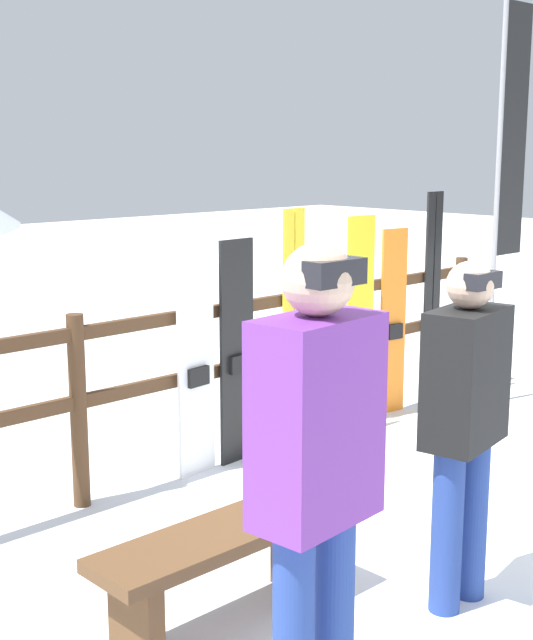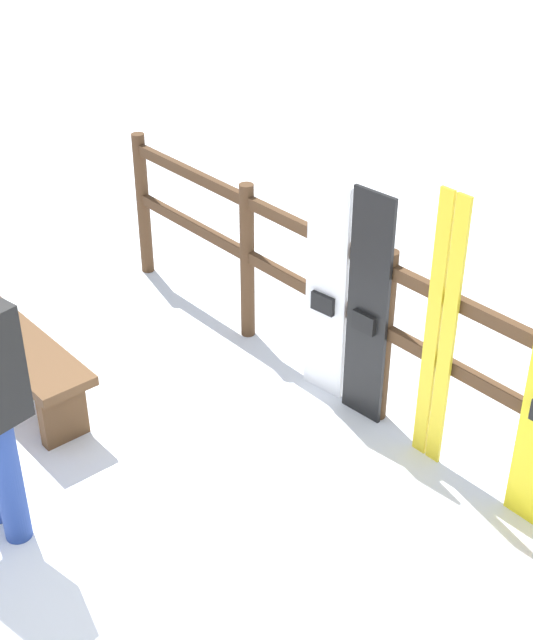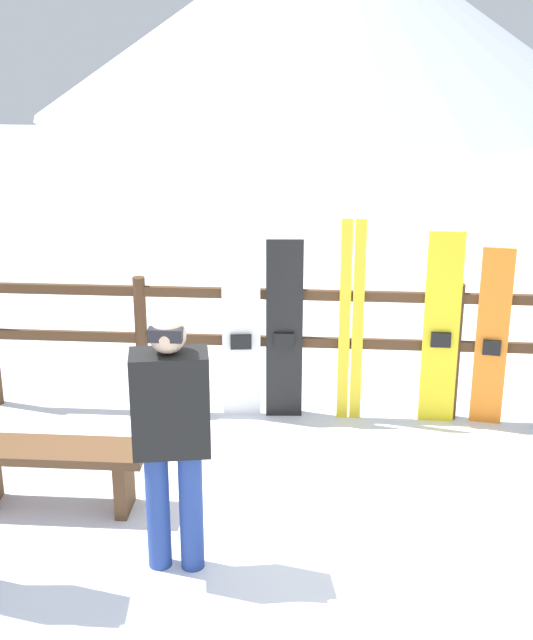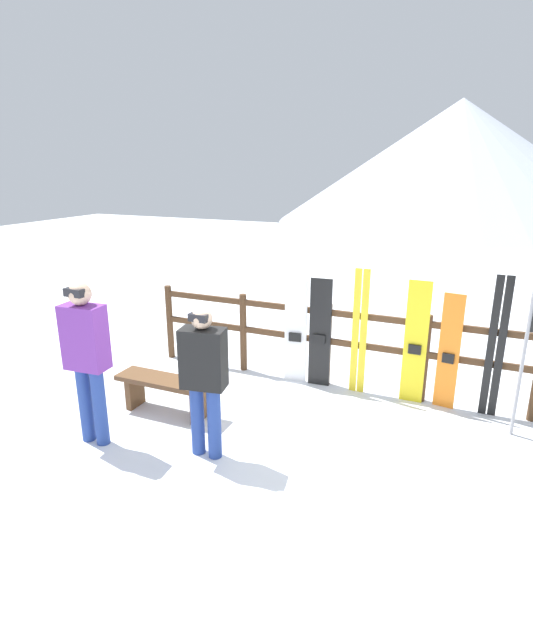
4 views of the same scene
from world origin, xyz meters
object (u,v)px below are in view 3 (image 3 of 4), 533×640
object	(u,v)px
snowboard_black_stripe	(284,331)
snowboard_orange	(492,338)
person_black	(171,429)
snowboard_white	(241,333)
snowboard_yellow	(441,330)
ski_pair_yellow	(351,322)
bench	(54,463)

from	to	relation	value
snowboard_black_stripe	snowboard_orange	world-z (taller)	snowboard_black_stripe
person_black	snowboard_black_stripe	distance (m)	2.20
snowboard_black_stripe	snowboard_orange	size ratio (longest dim) A/B	1.02
snowboard_white	snowboard_yellow	world-z (taller)	snowboard_yellow
snowboard_white	snowboard_orange	distance (m)	1.99
person_black	snowboard_black_stripe	world-z (taller)	person_black
ski_pair_yellow	snowboard_white	bearing A→B (deg)	-179.77
person_black	snowboard_yellow	xyz separation A→B (m)	(1.77, 2.13, -0.13)
snowboard_white	snowboard_black_stripe	xyz separation A→B (m)	(0.35, 0.00, 0.03)
snowboard_black_stripe	snowboard_yellow	distance (m)	1.24
person_black	snowboard_yellow	world-z (taller)	person_black
bench	snowboard_yellow	bearing A→B (deg)	29.71
ski_pair_yellow	snowboard_orange	bearing A→B (deg)	-0.18
snowboard_white	snowboard_black_stripe	distance (m)	0.35
snowboard_white	snowboard_black_stripe	size ratio (longest dim) A/B	0.96
snowboard_white	snowboard_yellow	xyz separation A→B (m)	(1.59, 0.00, 0.07)
snowboard_white	snowboard_yellow	size ratio (longest dim) A/B	0.91
snowboard_white	snowboard_black_stripe	world-z (taller)	snowboard_black_stripe
snowboard_orange	ski_pair_yellow	bearing A→B (deg)	179.82
bench	person_black	distance (m)	1.24
snowboard_black_stripe	snowboard_orange	xyz separation A→B (m)	(1.64, -0.00, -0.02)
snowboard_yellow	ski_pair_yellow	bearing A→B (deg)	179.73
ski_pair_yellow	snowboard_orange	distance (m)	1.11
snowboard_yellow	snowboard_orange	xyz separation A→B (m)	(0.40, -0.00, -0.06)
bench	snowboard_orange	size ratio (longest dim) A/B	0.85
bench	snowboard_white	bearing A→B (deg)	54.34
snowboard_yellow	snowboard_orange	distance (m)	0.40
bench	snowboard_yellow	world-z (taller)	snowboard_yellow
snowboard_orange	bench	bearing A→B (deg)	-153.59
person_black	snowboard_white	distance (m)	2.15
bench	snowboard_yellow	size ratio (longest dim) A/B	0.78
bench	snowboard_orange	world-z (taller)	snowboard_orange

